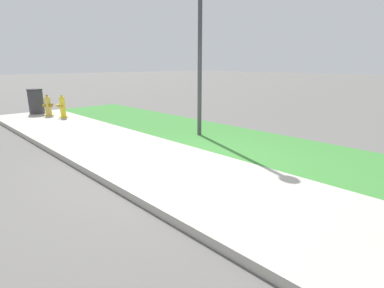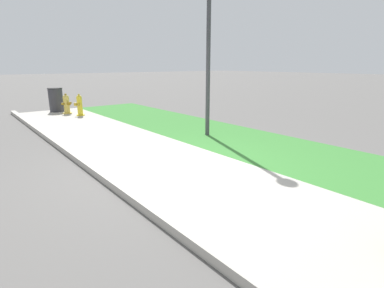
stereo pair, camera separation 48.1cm
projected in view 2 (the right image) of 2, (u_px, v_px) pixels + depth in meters
name	position (u px, v px, depth m)	size (l,w,h in m)	color
ground_plane	(174.00, 167.00, 5.61)	(120.00, 120.00, 0.00)	#5B5956
sidewalk_pavement	(174.00, 167.00, 5.61)	(18.00, 2.42, 0.01)	#ADA89E
grass_verge	(260.00, 145.00, 7.13)	(18.00, 2.60, 0.01)	#387A33
street_curb	(109.00, 180.00, 4.82)	(18.00, 0.16, 0.12)	#ADA89E
fire_hydrant_across_street	(67.00, 104.00, 11.48)	(0.39, 0.41, 0.78)	gold
fire_hydrant_by_grass_verge	(80.00, 105.00, 11.04)	(0.36, 0.34, 0.81)	yellow
street_lamp	(209.00, 12.00, 7.33)	(0.32, 0.32, 4.72)	#3D3D42
trash_bin	(56.00, 100.00, 11.99)	(0.56, 0.56, 0.95)	#333338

